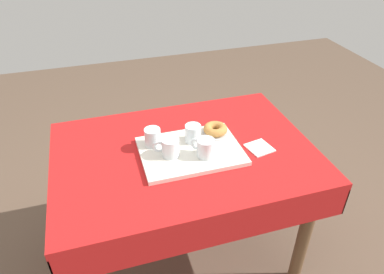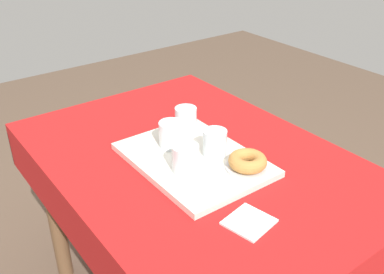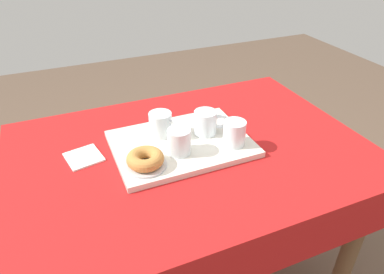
# 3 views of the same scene
# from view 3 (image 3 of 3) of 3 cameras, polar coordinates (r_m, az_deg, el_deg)

# --- Properties ---
(dining_table) EXTENTS (1.20, 0.85, 0.74)m
(dining_table) POSITION_cam_3_polar(r_m,az_deg,el_deg) (1.25, -0.26, -5.93)
(dining_table) COLOR red
(dining_table) RESTS_ON ground
(serving_tray) EXTENTS (0.46, 0.34, 0.02)m
(serving_tray) POSITION_cam_3_polar(r_m,az_deg,el_deg) (1.19, -1.77, -1.09)
(serving_tray) COLOR silver
(serving_tray) RESTS_ON dining_table
(tea_mug_left) EXTENTS (0.10, 0.10, 0.08)m
(tea_mug_left) POSITION_cam_3_polar(r_m,az_deg,el_deg) (1.21, -5.08, 1.97)
(tea_mug_left) COLOR white
(tea_mug_left) RESTS_ON serving_tray
(tea_mug_right) EXTENTS (0.12, 0.08, 0.08)m
(tea_mug_right) POSITION_cam_3_polar(r_m,az_deg,el_deg) (1.21, 2.30, 2.29)
(tea_mug_right) COLOR white
(tea_mug_right) RESTS_ON serving_tray
(water_glass_near) EXTENTS (0.08, 0.08, 0.09)m
(water_glass_near) POSITION_cam_3_polar(r_m,az_deg,el_deg) (1.11, -2.11, -0.87)
(water_glass_near) COLOR white
(water_glass_near) RESTS_ON serving_tray
(water_glass_far) EXTENTS (0.08, 0.08, 0.09)m
(water_glass_far) POSITION_cam_3_polar(r_m,az_deg,el_deg) (1.16, 6.93, 0.48)
(water_glass_far) COLOR white
(water_glass_far) RESTS_ON serving_tray
(donut_plate_left) EXTENTS (0.13, 0.13, 0.01)m
(donut_plate_left) POSITION_cam_3_polar(r_m,az_deg,el_deg) (1.08, -7.57, -4.56)
(donut_plate_left) COLOR silver
(donut_plate_left) RESTS_ON serving_tray
(sugar_donut_left) EXTENTS (0.12, 0.12, 0.04)m
(sugar_donut_left) POSITION_cam_3_polar(r_m,az_deg,el_deg) (1.07, -7.66, -3.55)
(sugar_donut_left) COLOR #BC7F3D
(sugar_donut_left) RESTS_ON donut_plate_left
(paper_napkin) EXTENTS (0.13, 0.13, 0.01)m
(paper_napkin) POSITION_cam_3_polar(r_m,az_deg,el_deg) (1.19, -17.30, -3.15)
(paper_napkin) COLOR white
(paper_napkin) RESTS_ON dining_table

